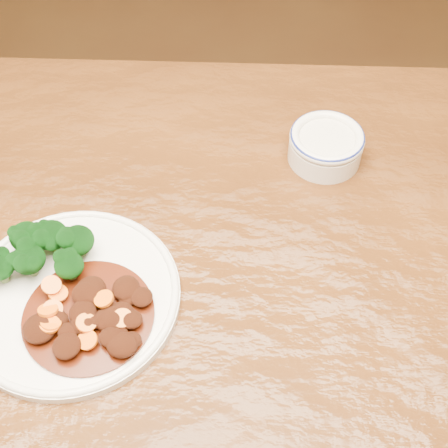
{
  "coord_description": "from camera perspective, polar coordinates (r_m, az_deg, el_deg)",
  "views": [
    {
      "loc": [
        0.08,
        -0.41,
        1.41
      ],
      "look_at": [
        0.03,
        0.09,
        0.77
      ],
      "focal_mm": 50.0,
      "sensor_mm": 36.0,
      "label": 1
    }
  ],
  "objects": [
    {
      "name": "dinner_plate",
      "position": [
        0.78,
        -13.76,
        -6.46
      ],
      "size": [
        0.26,
        0.26,
        0.02
      ],
      "rotation": [
        0.0,
        0.0,
        -0.26
      ],
      "color": "white",
      "rests_on": "dining_table"
    },
    {
      "name": "broccoli_florets",
      "position": [
        0.79,
        -16.19,
        -2.19
      ],
      "size": [
        0.12,
        0.09,
        0.05
      ],
      "color": "olive",
      "rests_on": "dinner_plate"
    },
    {
      "name": "mince_stew",
      "position": [
        0.75,
        -12.05,
        -8.22
      ],
      "size": [
        0.16,
        0.16,
        0.03
      ],
      "color": "#471507",
      "rests_on": "dinner_plate"
    },
    {
      "name": "dip_bowl",
      "position": [
        0.91,
        9.3,
        7.16
      ],
      "size": [
        0.11,
        0.11,
        0.05
      ],
      "rotation": [
        0.0,
        0.0,
        0.15
      ],
      "color": "silver",
      "rests_on": "dining_table"
    },
    {
      "name": "dining_table",
      "position": [
        0.85,
        -2.7,
        -8.74
      ],
      "size": [
        1.55,
        0.98,
        0.75
      ],
      "rotation": [
        0.0,
        0.0,
        0.05
      ],
      "color": "#50290E",
      "rests_on": "ground"
    }
  ]
}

